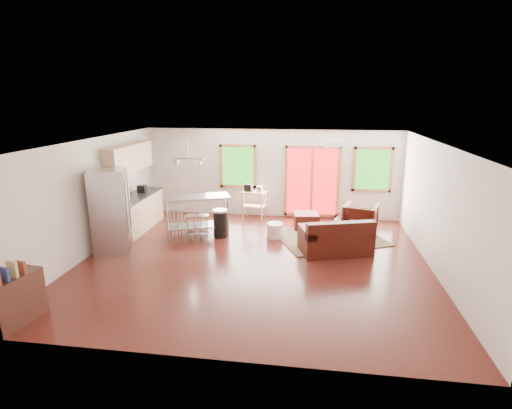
# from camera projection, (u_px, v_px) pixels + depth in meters

# --- Properties ---
(floor) EXTENTS (7.50, 7.00, 0.02)m
(floor) POSITION_uv_depth(u_px,v_px,m) (254.00, 261.00, 8.83)
(floor) COLOR #34110D
(floor) RESTS_ON ground
(ceiling) EXTENTS (7.50, 7.00, 0.02)m
(ceiling) POSITION_uv_depth(u_px,v_px,m) (254.00, 142.00, 8.15)
(ceiling) COLOR silver
(ceiling) RESTS_ON ground
(back_wall) EXTENTS (7.50, 0.02, 2.60)m
(back_wall) POSITION_uv_depth(u_px,v_px,m) (271.00, 173.00, 11.84)
(back_wall) COLOR beige
(back_wall) RESTS_ON ground
(left_wall) EXTENTS (0.02, 7.00, 2.60)m
(left_wall) POSITION_uv_depth(u_px,v_px,m) (89.00, 197.00, 9.00)
(left_wall) COLOR beige
(left_wall) RESTS_ON ground
(right_wall) EXTENTS (0.02, 7.00, 2.60)m
(right_wall) POSITION_uv_depth(u_px,v_px,m) (440.00, 210.00, 7.97)
(right_wall) COLOR beige
(right_wall) RESTS_ON ground
(front_wall) EXTENTS (7.50, 0.02, 2.60)m
(front_wall) POSITION_uv_depth(u_px,v_px,m) (214.00, 273.00, 5.13)
(front_wall) COLOR beige
(front_wall) RESTS_ON ground
(window_left) EXTENTS (1.10, 0.05, 1.30)m
(window_left) POSITION_uv_depth(u_px,v_px,m) (238.00, 166.00, 11.88)
(window_left) COLOR #1D6314
(window_left) RESTS_ON back_wall
(french_doors) EXTENTS (1.60, 0.05, 2.10)m
(french_doors) POSITION_uv_depth(u_px,v_px,m) (312.00, 182.00, 11.68)
(french_doors) COLOR red
(french_doors) RESTS_ON back_wall
(window_right) EXTENTS (1.10, 0.05, 1.30)m
(window_right) POSITION_uv_depth(u_px,v_px,m) (373.00, 170.00, 11.34)
(window_right) COLOR #1D6314
(window_right) RESTS_ON back_wall
(rug) EXTENTS (3.13, 2.83, 0.03)m
(rug) POSITION_uv_depth(u_px,v_px,m) (329.00, 238.00, 10.21)
(rug) COLOR #4B623F
(rug) RESTS_ON floor
(loveseat) EXTENTS (1.76, 1.30, 0.84)m
(loveseat) POSITION_uv_depth(u_px,v_px,m) (336.00, 239.00, 9.16)
(loveseat) COLOR black
(loveseat) RESTS_ON floor
(coffee_table) EXTENTS (1.07, 0.80, 0.38)m
(coffee_table) POSITION_uv_depth(u_px,v_px,m) (337.00, 227.00, 10.06)
(coffee_table) COLOR #341A13
(coffee_table) RESTS_ON floor
(armchair) EXTENTS (1.01, 0.98, 0.85)m
(armchair) POSITION_uv_depth(u_px,v_px,m) (360.00, 216.00, 10.61)
(armchair) COLOR black
(armchair) RESTS_ON floor
(ottoman) EXTENTS (0.73, 0.73, 0.43)m
(ottoman) POSITION_uv_depth(u_px,v_px,m) (306.00, 221.00, 10.92)
(ottoman) COLOR black
(ottoman) RESTS_ON floor
(pouf) EXTENTS (0.45, 0.45, 0.37)m
(pouf) POSITION_uv_depth(u_px,v_px,m) (275.00, 230.00, 10.22)
(pouf) COLOR silver
(pouf) RESTS_ON floor
(vase) EXTENTS (0.23, 0.23, 0.30)m
(vase) POSITION_uv_depth(u_px,v_px,m) (338.00, 219.00, 10.10)
(vase) COLOR silver
(vase) RESTS_ON coffee_table
(book) EXTENTS (0.24, 0.08, 0.32)m
(book) POSITION_uv_depth(u_px,v_px,m) (351.00, 215.00, 10.25)
(book) COLOR brown
(book) RESTS_ON coffee_table
(cabinets) EXTENTS (0.64, 2.24, 2.30)m
(cabinets) POSITION_uv_depth(u_px,v_px,m) (135.00, 196.00, 10.69)
(cabinets) COLOR tan
(cabinets) RESTS_ON floor
(refrigerator) EXTENTS (0.97, 0.96, 1.93)m
(refrigerator) POSITION_uv_depth(u_px,v_px,m) (111.00, 211.00, 9.14)
(refrigerator) COLOR #B7BABC
(refrigerator) RESTS_ON floor
(island) EXTENTS (1.80, 1.25, 1.06)m
(island) POSITION_uv_depth(u_px,v_px,m) (197.00, 209.00, 10.21)
(island) COLOR #B7BABC
(island) RESTS_ON floor
(cup) EXTENTS (0.13, 0.11, 0.13)m
(cup) POSITION_uv_depth(u_px,v_px,m) (200.00, 198.00, 10.15)
(cup) COLOR silver
(cup) RESTS_ON island
(bar_stool_a) EXTENTS (0.40, 0.40, 0.80)m
(bar_stool_a) POSITION_uv_depth(u_px,v_px,m) (176.00, 214.00, 10.19)
(bar_stool_a) COLOR #B7BABC
(bar_stool_a) RESTS_ON floor
(bar_stool_b) EXTENTS (0.34, 0.34, 0.67)m
(bar_stool_b) POSITION_uv_depth(u_px,v_px,m) (191.00, 222.00, 9.88)
(bar_stool_b) COLOR #B7BABC
(bar_stool_b) RESTS_ON floor
(bar_stool_c) EXTENTS (0.32, 0.32, 0.66)m
(bar_stool_c) POSITION_uv_depth(u_px,v_px,m) (203.00, 222.00, 9.93)
(bar_stool_c) COLOR #B7BABC
(bar_stool_c) RESTS_ON floor
(trash_can) EXTENTS (0.51, 0.51, 0.72)m
(trash_can) POSITION_uv_depth(u_px,v_px,m) (221.00, 223.00, 10.25)
(trash_can) COLOR black
(trash_can) RESTS_ON floor
(kitchen_cart) EXTENTS (0.74, 0.55, 1.03)m
(kitchen_cart) POSITION_uv_depth(u_px,v_px,m) (253.00, 195.00, 11.73)
(kitchen_cart) COLOR tan
(kitchen_cart) RESTS_ON floor
(bookshelf) EXTENTS (0.48, 0.95, 1.07)m
(bookshelf) POSITION_uv_depth(u_px,v_px,m) (15.00, 299.00, 6.26)
(bookshelf) COLOR #341A13
(bookshelf) RESTS_ON floor
(ceiling_flush) EXTENTS (0.35, 0.35, 0.12)m
(ceiling_flush) POSITION_uv_depth(u_px,v_px,m) (332.00, 144.00, 8.52)
(ceiling_flush) COLOR white
(ceiling_flush) RESTS_ON ceiling
(pendant_light) EXTENTS (0.80, 0.18, 0.79)m
(pendant_light) POSITION_uv_depth(u_px,v_px,m) (188.00, 163.00, 10.03)
(pendant_light) COLOR gray
(pendant_light) RESTS_ON ceiling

